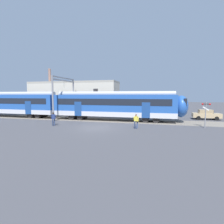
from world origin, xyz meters
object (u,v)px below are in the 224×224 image
object	(u,v)px
commuter_train	(14,104)
parked_car_tan	(206,114)
pedestrian_navy	(53,118)
pedestrian_yellow	(136,120)
crossing_signal	(206,111)

from	to	relation	value
commuter_train	parked_car_tan	distance (m)	31.94
pedestrian_navy	parked_car_tan	world-z (taller)	pedestrian_navy
commuter_train	pedestrian_navy	world-z (taller)	commuter_train
parked_car_tan	pedestrian_navy	bearing A→B (deg)	-151.74
commuter_train	pedestrian_yellow	xyz separation A→B (m)	(21.94, -5.67, -1.26)
crossing_signal	pedestrian_navy	bearing A→B (deg)	-170.48
pedestrian_yellow	parked_car_tan	world-z (taller)	pedestrian_yellow
pedestrian_yellow	commuter_train	bearing A→B (deg)	165.50
commuter_train	pedestrian_navy	xyz separation A→B (m)	(11.79, -6.24, -1.29)
pedestrian_yellow	parked_car_tan	distance (m)	13.96
commuter_train	pedestrian_navy	distance (m)	13.40
pedestrian_yellow	parked_car_tan	xyz separation A→B (m)	(9.66, 10.08, -0.21)
pedestrian_navy	crossing_signal	distance (m)	18.09
parked_car_tan	crossing_signal	distance (m)	8.01
pedestrian_navy	parked_car_tan	distance (m)	22.49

